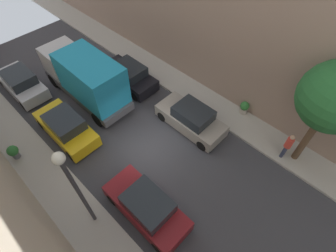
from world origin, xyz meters
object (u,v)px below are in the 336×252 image
at_px(parked_car_right_2, 129,75).
at_px(street_tree_1, 335,98).
at_px(parked_car_right_1, 191,119).
at_px(parked_car_left_4, 21,83).
at_px(potted_plant_0, 244,107).
at_px(lamp_post, 73,183).
at_px(pedestrian, 288,145).
at_px(potted_plant_1, 13,152).
at_px(parked_car_left_2, 147,207).
at_px(delivery_truck, 85,77).
at_px(parked_car_left_3, 66,127).

bearing_deg(parked_car_right_2, street_tree_1, -78.73).
bearing_deg(parked_car_right_1, parked_car_left_4, 118.22).
bearing_deg(potted_plant_0, parked_car_right_1, 151.54).
relative_size(parked_car_right_1, lamp_post, 0.78).
xyz_separation_m(pedestrian, street_tree_1, (0.37, -0.55, 3.53)).
bearing_deg(potted_plant_1, parked_car_right_2, 1.92).
bearing_deg(potted_plant_1, pedestrian, -45.57).
xyz_separation_m(potted_plant_0, potted_plant_1, (-11.29, 6.95, 0.07)).
bearing_deg(potted_plant_1, street_tree_1, -46.02).
bearing_deg(parked_car_left_2, parked_car_right_2, 54.53).
xyz_separation_m(parked_car_right_1, pedestrian, (1.84, -4.98, 0.35)).
bearing_deg(delivery_truck, pedestrian, -68.01).
relative_size(parked_car_left_2, potted_plant_1, 4.87).
relative_size(parked_car_left_3, parked_car_right_2, 1.00).
height_order(pedestrian, potted_plant_1, pedestrian).
bearing_deg(lamp_post, parked_car_left_4, 79.80).
relative_size(parked_car_left_3, street_tree_1, 0.70).
height_order(delivery_truck, lamp_post, lamp_post).
relative_size(pedestrian, potted_plant_1, 1.99).
height_order(potted_plant_1, lamp_post, lamp_post).
bearing_deg(street_tree_1, parked_car_right_1, 111.78).
relative_size(parked_car_right_2, delivery_truck, 0.64).
relative_size(parked_car_left_2, potted_plant_0, 5.18).
bearing_deg(parked_car_left_3, potted_plant_1, 167.72).
relative_size(parked_car_right_1, potted_plant_1, 4.87).
height_order(parked_car_left_2, parked_car_right_2, same).
height_order(parked_car_left_2, parked_car_left_4, same).
height_order(parked_car_left_2, pedestrian, pedestrian).
bearing_deg(parked_car_right_1, potted_plant_1, 147.29).
bearing_deg(delivery_truck, lamp_post, -124.26).
bearing_deg(parked_car_right_2, parked_car_left_4, 140.18).
distance_m(parked_car_left_4, potted_plant_1, 5.55).
distance_m(parked_car_left_3, parked_car_right_2, 5.47).
relative_size(parked_car_left_4, street_tree_1, 0.70).
bearing_deg(lamp_post, parked_car_left_3, 69.82).
xyz_separation_m(parked_car_left_2, delivery_truck, (2.70, 8.27, 1.07)).
relative_size(parked_car_right_1, delivery_truck, 0.64).
distance_m(delivery_truck, pedestrian, 12.14).
bearing_deg(parked_car_left_4, parked_car_right_2, -39.82).
bearing_deg(pedestrian, parked_car_right_2, 99.88).
bearing_deg(parked_car_right_2, parked_car_left_3, -170.62).
height_order(parked_car_left_3, parked_car_right_1, same).
height_order(parked_car_left_2, delivery_truck, delivery_truck).
bearing_deg(parked_car_left_3, parked_car_right_2, 9.38).
relative_size(parked_car_left_3, delivery_truck, 0.64).
xyz_separation_m(parked_car_right_1, street_tree_1, (2.21, -5.53, 3.88)).
xyz_separation_m(parked_car_left_4, pedestrian, (7.24, -15.05, 0.35)).
relative_size(delivery_truck, potted_plant_1, 7.65).
height_order(parked_car_left_4, lamp_post, lamp_post).
bearing_deg(parked_car_right_2, parked_car_right_1, -90.00).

